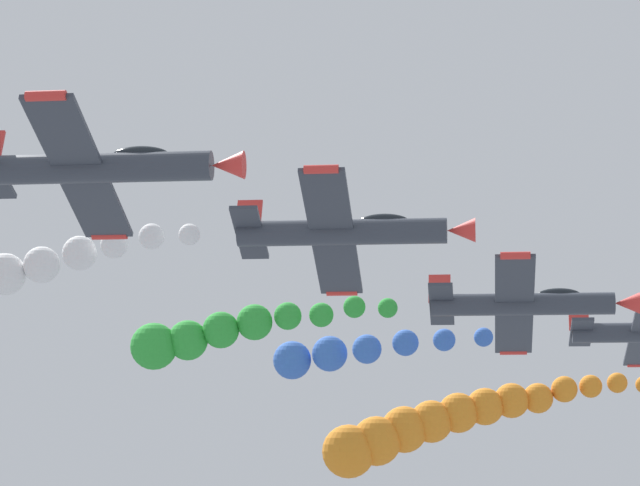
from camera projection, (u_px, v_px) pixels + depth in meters
smoke_trail_lead at (430, 425)px, 85.97m from camera, size 6.83×21.99×6.50m
smoke_trail_left_inner at (348, 352)px, 79.76m from camera, size 2.97×14.72×2.95m
airplane_right_inner at (526, 304)px, 69.20m from camera, size 8.76×10.35×4.48m
smoke_trail_right_inner at (215, 333)px, 70.24m from camera, size 2.63×13.44×3.70m
airplane_left_outer at (346, 232)px, 59.78m from camera, size 8.71×10.35×4.59m
airplane_right_outer at (96, 167)px, 51.30m from camera, size 8.95×10.35×4.04m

